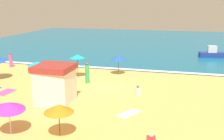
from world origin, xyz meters
TOP-DOWN VIEW (x-y plane):
  - ground_plane at (0.00, 0.00)m, footprint 60.00×60.00m
  - ocean_water at (0.00, 28.00)m, footprint 60.00×44.00m
  - wave_breaker_foam at (0.00, 6.30)m, footprint 57.00×0.70m
  - lifeguard_cabana at (-2.40, -4.62)m, footprint 2.62×2.56m
  - beach_umbrella_0 at (0.17, -9.40)m, footprint 2.14×2.14m
  - beach_umbrella_2 at (-3.38, 2.19)m, footprint 2.06×2.05m
  - beach_umbrella_3 at (0.16, 4.24)m, footprint 1.90×1.89m
  - beach_umbrella_4 at (-2.59, -9.80)m, footprint 2.38×2.37m
  - beach_umbrella_5 at (-5.38, -1.81)m, footprint 2.50×2.50m
  - beachgoer_4 at (-1.85, 0.63)m, footprint 0.49×0.49m
  - beachgoer_5 at (-12.37, 4.46)m, footprint 0.38×0.38m
  - beachgoer_6 at (3.13, -1.60)m, footprint 0.52×0.52m
  - beach_towel_0 at (-7.42, -3.56)m, footprint 1.07×1.78m
  - beach_towel_3 at (3.18, -5.34)m, footprint 1.56×1.93m
  - small_boat_0 at (10.03, 15.72)m, footprint 3.30×1.70m

SIDE VIEW (x-z plane):
  - ground_plane at x=0.00m, z-range 0.00..0.00m
  - beach_towel_0 at x=-7.42m, z-range 0.00..0.01m
  - beach_towel_3 at x=3.18m, z-range 0.00..0.01m
  - ocean_water at x=0.00m, z-range 0.00..0.10m
  - wave_breaker_foam at x=0.00m, z-range 0.10..0.11m
  - beachgoer_6 at x=3.13m, z-range -0.06..0.75m
  - small_boat_0 at x=10.03m, z-range -0.17..1.35m
  - beachgoer_5 at x=-12.37m, z-range -0.05..1.64m
  - beachgoer_4 at x=-1.85m, z-range -0.06..1.84m
  - lifeguard_cabana at x=-2.40m, z-range 0.03..2.85m
  - beach_umbrella_0 at x=0.17m, z-range 0.69..2.59m
  - beach_umbrella_4 at x=-2.59m, z-range 0.67..2.62m
  - beach_umbrella_3 at x=0.16m, z-range 0.74..2.75m
  - beach_umbrella_2 at x=-3.38m, z-range 0.95..3.24m
  - beach_umbrella_5 at x=-5.38m, z-range 0.97..3.32m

